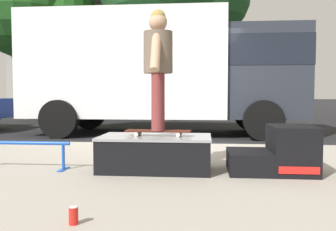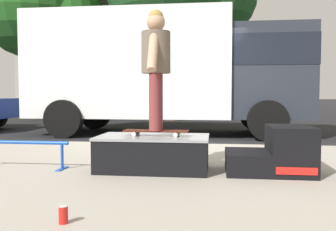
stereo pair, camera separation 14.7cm
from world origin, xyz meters
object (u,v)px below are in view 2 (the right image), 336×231
object	(u,v)px
grind_rail	(20,148)
street_tree_neighbour	(41,4)
box_truck	(169,68)
skater_kid	(156,60)
skateboard	(156,131)
kicker_ramp	(277,154)
soda_can	(63,215)
skate_box	(153,152)

from	to	relation	value
grind_rail	street_tree_neighbour	bearing A→B (deg)	114.26
box_truck	street_tree_neighbour	xyz separation A→B (m)	(-5.94, 5.21, 3.02)
box_truck	skater_kid	bearing A→B (deg)	-84.93
skateboard	street_tree_neighbour	distance (m)	12.87
skateboard	kicker_ramp	bearing A→B (deg)	0.07
grind_rail	box_truck	size ratio (longest dim) A/B	0.18
kicker_ramp	soda_can	distance (m)	2.62
grind_rail	box_truck	bearing A→B (deg)	76.91
soda_can	street_tree_neighbour	distance (m)	14.42
skate_box	skater_kid	world-z (taller)	skater_kid
kicker_ramp	skateboard	bearing A→B (deg)	-179.93
soda_can	skater_kid	bearing A→B (deg)	79.20
grind_rail	soda_can	xyz separation A→B (m)	(1.32, -1.82, -0.19)
skate_box	street_tree_neighbour	distance (m)	12.93
grind_rail	box_truck	xyz separation A→B (m)	(1.22, 5.26, 1.33)
skater_kid	street_tree_neighbour	distance (m)	12.62
grind_rail	skateboard	xyz separation A→B (m)	(1.68, 0.09, 0.22)
skater_kid	street_tree_neighbour	bearing A→B (deg)	121.66
skate_box	skateboard	size ratio (longest dim) A/B	1.68
kicker_ramp	street_tree_neighbour	bearing A→B (deg)	126.97
soda_can	box_truck	distance (m)	7.24
kicker_ramp	soda_can	bearing A→B (deg)	-132.81
skate_box	box_truck	bearing A→B (deg)	94.69
skateboard	skater_kid	xyz separation A→B (m)	(-0.00, 0.00, 0.85)
skateboard	street_tree_neighbour	world-z (taller)	street_tree_neighbour
grind_rail	street_tree_neighbour	xyz separation A→B (m)	(-4.72, 10.46, 4.35)
kicker_ramp	skateboard	distance (m)	1.43
skate_box	grind_rail	size ratio (longest dim) A/B	1.07
skateboard	soda_can	size ratio (longest dim) A/B	6.26
skater_kid	skate_box	bearing A→B (deg)	176.64
street_tree_neighbour	grind_rail	bearing A→B (deg)	-65.74
box_truck	street_tree_neighbour	size ratio (longest dim) A/B	0.95
grind_rail	skater_kid	xyz separation A→B (m)	(1.68, 0.09, 1.07)
skate_box	grind_rail	distance (m)	1.65
box_truck	kicker_ramp	bearing A→B (deg)	-70.11
skate_box	grind_rail	xyz separation A→B (m)	(-1.65, -0.09, 0.03)
soda_can	box_truck	bearing A→B (deg)	90.76
skate_box	soda_can	size ratio (longest dim) A/B	10.53
skate_box	box_truck	world-z (taller)	box_truck
skateboard	street_tree_neighbour	size ratio (longest dim) A/B	0.11
skate_box	kicker_ramp	world-z (taller)	kicker_ramp
kicker_ramp	soda_can	world-z (taller)	kicker_ramp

